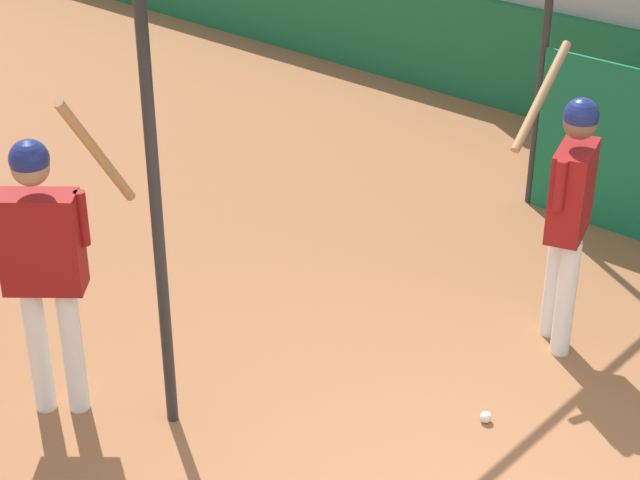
{
  "coord_description": "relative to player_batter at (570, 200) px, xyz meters",
  "views": [
    {
      "loc": [
        2.29,
        -3.6,
        4.09
      ],
      "look_at": [
        -1.58,
        0.76,
        1.0
      ],
      "focal_mm": 60.0,
      "sensor_mm": 36.0,
      "label": 1
    }
  ],
  "objects": [
    {
      "name": "baseball",
      "position": [
        0.16,
        -1.07,
        -1.05
      ],
      "size": [
        0.07,
        0.07,
        0.07
      ],
      "color": "white",
      "rests_on": "ground"
    },
    {
      "name": "player_waiting",
      "position": [
        -1.91,
        -2.71,
        0.03
      ],
      "size": [
        0.67,
        0.77,
        2.16
      ],
      "rotation": [
        0.0,
        0.0,
        0.71
      ],
      "color": "white",
      "rests_on": "ground"
    },
    {
      "name": "player_batter",
      "position": [
        0.0,
        0.0,
        0.0
      ],
      "size": [
        0.64,
        0.83,
        1.95
      ],
      "rotation": [
        0.0,
        0.0,
        1.89
      ],
      "color": "white",
      "rests_on": "ground"
    }
  ]
}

